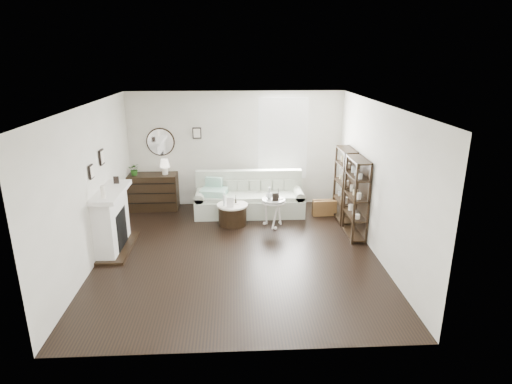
{
  "coord_description": "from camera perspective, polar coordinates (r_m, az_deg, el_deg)",
  "views": [
    {
      "loc": [
        -0.05,
        -7.17,
        3.5
      ],
      "look_at": [
        0.37,
        0.8,
        0.91
      ],
      "focal_mm": 30.0,
      "sensor_mm": 36.0,
      "label": 1
    }
  ],
  "objects": [
    {
      "name": "dresser",
      "position": [
        10.31,
        -13.87,
        0.03
      ],
      "size": [
        1.26,
        0.54,
        0.84
      ],
      "color": "black",
      "rests_on": "ground"
    },
    {
      "name": "table_lamp",
      "position": [
        10.08,
        -12.07,
        3.31
      ],
      "size": [
        0.28,
        0.28,
        0.36
      ],
      "primitive_type": null,
      "rotation": [
        0.0,
        0.0,
        -0.28
      ],
      "color": "beige",
      "rests_on": "dresser"
    },
    {
      "name": "pedestal_table",
      "position": [
        8.95,
        2.36,
        -1.25
      ],
      "size": [
        0.51,
        0.51,
        0.61
      ],
      "rotation": [
        0.0,
        0.0,
        0.13
      ],
      "color": "silver",
      "rests_on": "ground"
    },
    {
      "name": "quilt",
      "position": [
        9.6,
        -5.66,
        0.01
      ],
      "size": [
        0.64,
        0.56,
        0.14
      ],
      "primitive_type": "cube",
      "rotation": [
        0.0,
        0.0,
        -0.23
      ],
      "color": "#2A9C70",
      "rests_on": "sofa"
    },
    {
      "name": "suitcase",
      "position": [
        9.81,
        9.1,
        -2.07
      ],
      "size": [
        0.54,
        0.2,
        0.35
      ],
      "primitive_type": "cube",
      "rotation": [
        0.0,
        0.0,
        0.04
      ],
      "color": "brown",
      "rests_on": "ground"
    },
    {
      "name": "shelf_unit_far",
      "position": [
        9.43,
        11.73,
        0.95
      ],
      "size": [
        0.3,
        0.8,
        1.6
      ],
      "color": "black",
      "rests_on": "ground"
    },
    {
      "name": "flask_ped",
      "position": [
        8.9,
        1.8,
        -0.13
      ],
      "size": [
        0.14,
        0.14,
        0.25
      ],
      "primitive_type": null,
      "color": "silver",
      "rests_on": "pedestal_table"
    },
    {
      "name": "eiffel_ped",
      "position": [
        8.94,
        2.98,
        -0.24
      ],
      "size": [
        0.13,
        0.13,
        0.2
      ],
      "primitive_type": null,
      "rotation": [
        0.0,
        0.0,
        0.12
      ],
      "color": "black",
      "rests_on": "pedestal_table"
    },
    {
      "name": "eiffel_drum",
      "position": [
        9.11,
        -2.72,
        -1.03
      ],
      "size": [
        0.11,
        0.11,
        0.17
      ],
      "primitive_type": null,
      "rotation": [
        0.0,
        0.0,
        -0.15
      ],
      "color": "black",
      "rests_on": "drum_table"
    },
    {
      "name": "fireplace",
      "position": [
        8.35,
        -18.6,
        -3.81
      ],
      "size": [
        0.5,
        1.4,
        1.84
      ],
      "color": "white",
      "rests_on": "ground"
    },
    {
      "name": "shelf_unit_near",
      "position": [
        8.61,
        13.19,
        -0.81
      ],
      "size": [
        0.3,
        0.8,
        1.6
      ],
      "color": "black",
      "rests_on": "ground"
    },
    {
      "name": "card_frame_ped",
      "position": [
        8.78,
        2.59,
        -0.7
      ],
      "size": [
        0.13,
        0.05,
        0.17
      ],
      "primitive_type": "cube",
      "rotation": [
        -0.21,
        0.0,
        0.05
      ],
      "color": "black",
      "rests_on": "pedestal_table"
    },
    {
      "name": "drum_table",
      "position": [
        9.17,
        -3.15,
        -2.96
      ],
      "size": [
        0.65,
        0.65,
        0.45
      ],
      "rotation": [
        0.0,
        0.0,
        -0.33
      ],
      "color": "black",
      "rests_on": "ground"
    },
    {
      "name": "sofa",
      "position": [
        9.78,
        -0.91,
        -1.05
      ],
      "size": [
        2.44,
        0.85,
        0.95
      ],
      "color": "#B0B8A4",
      "rests_on": "ground"
    },
    {
      "name": "potted_plant",
      "position": [
        10.17,
        -15.9,
        2.92
      ],
      "size": [
        0.28,
        0.25,
        0.28
      ],
      "primitive_type": "imported",
      "rotation": [
        0.0,
        0.0,
        0.12
      ],
      "color": "#245819",
      "rests_on": "dresser"
    },
    {
      "name": "room",
      "position": [
        10.08,
        1.49,
        7.07
      ],
      "size": [
        5.5,
        5.5,
        5.5
      ],
      "color": "black",
      "rests_on": "ground"
    },
    {
      "name": "card_frame_drum",
      "position": [
        8.91,
        -3.48,
        -1.4
      ],
      "size": [
        0.15,
        0.07,
        0.2
      ],
      "primitive_type": "cube",
      "rotation": [
        -0.21,
        0.0,
        -0.08
      ],
      "color": "white",
      "rests_on": "drum_table"
    },
    {
      "name": "bottle_drum",
      "position": [
        8.98,
        -4.23,
        -0.97
      ],
      "size": [
        0.07,
        0.07,
        0.28
      ],
      "primitive_type": "cylinder",
      "color": "silver",
      "rests_on": "drum_table"
    }
  ]
}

